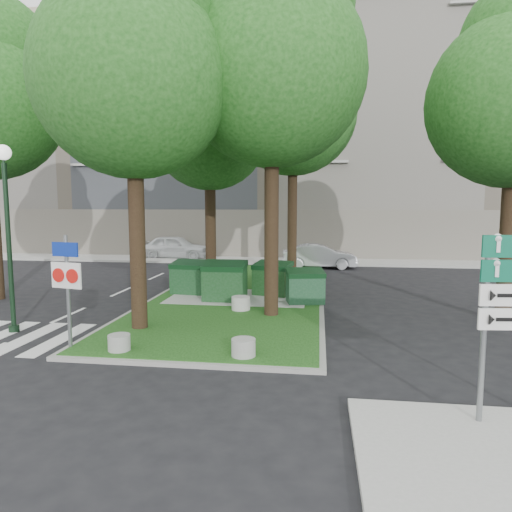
% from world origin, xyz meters
% --- Properties ---
extents(ground, '(120.00, 120.00, 0.00)m').
position_xyz_m(ground, '(0.00, 0.00, 0.00)').
color(ground, black).
rests_on(ground, ground).
extents(median_island, '(6.00, 16.00, 0.12)m').
position_xyz_m(median_island, '(0.50, 8.00, 0.06)').
color(median_island, '#183F12').
rests_on(median_island, ground).
extents(median_kerb, '(6.30, 16.30, 0.10)m').
position_xyz_m(median_kerb, '(0.50, 8.00, 0.05)').
color(median_kerb, gray).
rests_on(median_kerb, ground).
extents(building_sidewalk, '(42.00, 3.00, 0.12)m').
position_xyz_m(building_sidewalk, '(0.00, 18.50, 0.06)').
color(building_sidewalk, '#999993').
rests_on(building_sidewalk, ground).
extents(zebra_crossing, '(5.00, 3.00, 0.01)m').
position_xyz_m(zebra_crossing, '(-3.75, 1.50, 0.01)').
color(zebra_crossing, silver).
rests_on(zebra_crossing, ground).
extents(apartment_building, '(41.00, 12.00, 16.00)m').
position_xyz_m(apartment_building, '(0.00, 26.00, 8.00)').
color(apartment_building, tan).
rests_on(apartment_building, ground).
extents(tree_median_near_left, '(5.20, 5.20, 10.53)m').
position_xyz_m(tree_median_near_left, '(-1.41, 2.56, 7.32)').
color(tree_median_near_left, black).
rests_on(tree_median_near_left, ground).
extents(tree_median_near_right, '(5.60, 5.60, 11.46)m').
position_xyz_m(tree_median_near_right, '(2.09, 4.56, 7.99)').
color(tree_median_near_right, black).
rests_on(tree_median_near_right, ground).
extents(tree_median_mid, '(4.80, 4.80, 9.99)m').
position_xyz_m(tree_median_mid, '(-0.91, 9.06, 6.98)').
color(tree_median_mid, black).
rests_on(tree_median_mid, ground).
extents(tree_median_far, '(5.80, 5.80, 11.93)m').
position_xyz_m(tree_median_far, '(2.29, 12.06, 8.32)').
color(tree_median_far, black).
rests_on(tree_median_far, ground).
extents(dumpster_a, '(1.49, 1.13, 1.28)m').
position_xyz_m(dumpster_a, '(-1.47, 7.50, 0.73)').
color(dumpster_a, '#0F3716').
rests_on(dumpster_a, median_island).
extents(dumpster_b, '(1.55, 1.10, 1.42)m').
position_xyz_m(dumpster_b, '(0.13, 6.41, 0.80)').
color(dumpster_b, '#0F3615').
rests_on(dumpster_b, median_island).
extents(dumpster_c, '(1.60, 1.34, 1.28)m').
position_xyz_m(dumpster_c, '(1.73, 7.62, 0.73)').
color(dumpster_c, '#113813').
rests_on(dumpster_c, median_island).
extents(dumpster_d, '(1.46, 1.16, 1.20)m').
position_xyz_m(dumpster_d, '(3.00, 6.36, 0.70)').
color(dumpster_d, '#123C20').
rests_on(dumpster_d, median_island).
extents(bollard_left, '(0.52, 0.52, 0.37)m').
position_xyz_m(bollard_left, '(-1.20, 0.50, 0.31)').
color(bollard_left, gray).
rests_on(bollard_left, median_island).
extents(bollard_right, '(0.55, 0.55, 0.40)m').
position_xyz_m(bollard_right, '(1.78, 0.50, 0.32)').
color(bollard_right, gray).
rests_on(bollard_right, median_island).
extents(bollard_mid, '(0.61, 0.61, 0.43)m').
position_xyz_m(bollard_mid, '(0.95, 5.00, 0.34)').
color(bollard_mid, '#ABABA5').
rests_on(bollard_mid, median_island).
extents(litter_bin, '(0.37, 0.37, 0.65)m').
position_xyz_m(litter_bin, '(3.20, 8.54, 0.44)').
color(litter_bin, gold).
rests_on(litter_bin, median_island).
extents(street_lamp, '(0.41, 0.41, 5.14)m').
position_xyz_m(street_lamp, '(-4.98, 1.98, 3.23)').
color(street_lamp, black).
rests_on(street_lamp, ground).
extents(traffic_sign_pole, '(0.84, 0.22, 2.83)m').
position_xyz_m(traffic_sign_pole, '(-2.50, 0.62, 1.82)').
color(traffic_sign_pole, slate).
rests_on(traffic_sign_pole, ground).
extents(car_white, '(4.57, 1.86, 1.55)m').
position_xyz_m(car_white, '(-5.85, 19.22, 0.78)').
color(car_white, white).
rests_on(car_white, ground).
extents(car_silver, '(4.17, 1.70, 1.35)m').
position_xyz_m(car_silver, '(3.50, 16.05, 0.67)').
color(car_silver, '#AEB0B7').
rests_on(car_silver, ground).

